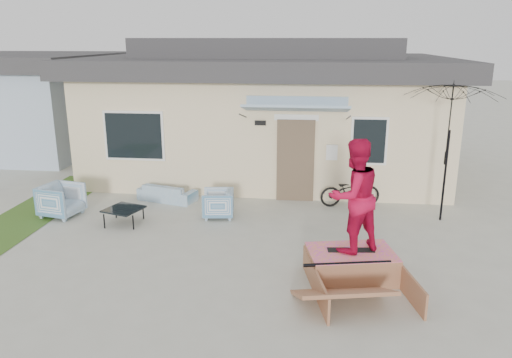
# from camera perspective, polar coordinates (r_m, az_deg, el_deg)

# --- Properties ---
(ground) EXTENTS (90.00, 90.00, 0.00)m
(ground) POSITION_cam_1_polar(r_m,az_deg,el_deg) (8.84, -3.34, -11.29)
(ground) COLOR #ACAC9D
(ground) RESTS_ON ground
(grass_strip) EXTENTS (1.40, 8.00, 0.01)m
(grass_strip) POSITION_cam_1_polar(r_m,az_deg,el_deg) (12.44, -26.03, -4.70)
(grass_strip) COLOR #34581E
(grass_strip) RESTS_ON ground
(house) EXTENTS (10.80, 8.49, 4.10)m
(house) POSITION_cam_1_polar(r_m,az_deg,el_deg) (15.93, 1.50, 8.35)
(house) COLOR beige
(house) RESTS_ON ground
(neighbor_house) EXTENTS (8.60, 7.60, 3.50)m
(neighbor_house) POSITION_cam_1_polar(r_m,az_deg,el_deg) (21.48, -27.40, 8.13)
(neighbor_house) COLOR #9FB0C7
(neighbor_house) RESTS_ON ground
(loveseat) EXTENTS (1.56, 0.84, 0.59)m
(loveseat) POSITION_cam_1_polar(r_m,az_deg,el_deg) (12.90, -10.20, -1.21)
(loveseat) COLOR teal
(loveseat) RESTS_ON ground
(armchair_left) EXTENTS (0.92, 0.96, 0.85)m
(armchair_left) POSITION_cam_1_polar(r_m,az_deg,el_deg) (12.44, -21.54, -2.12)
(armchair_left) COLOR teal
(armchair_left) RESTS_ON ground
(armchair_right) EXTENTS (0.74, 0.77, 0.72)m
(armchair_right) POSITION_cam_1_polar(r_m,az_deg,el_deg) (11.57, -4.42, -2.68)
(armchair_right) COLOR teal
(armchair_right) RESTS_ON ground
(coffee_table) EXTENTS (0.93, 0.93, 0.37)m
(coffee_table) POSITION_cam_1_polar(r_m,az_deg,el_deg) (11.56, -14.97, -4.13)
(coffee_table) COLOR black
(coffee_table) RESTS_ON ground
(bicycle) EXTENTS (1.58, 0.84, 0.96)m
(bicycle) POSITION_cam_1_polar(r_m,az_deg,el_deg) (12.46, 10.82, -0.96)
(bicycle) COLOR black
(bicycle) RESTS_ON ground
(patio_umbrella) EXTENTS (2.30, 2.16, 2.20)m
(patio_umbrella) POSITION_cam_1_polar(r_m,az_deg,el_deg) (11.76, 21.28, 3.60)
(patio_umbrella) COLOR black
(patio_umbrella) RESTS_ON ground
(skate_ramp) EXTENTS (1.83, 2.21, 0.49)m
(skate_ramp) POSITION_cam_1_polar(r_m,az_deg,el_deg) (8.88, 10.88, -9.70)
(skate_ramp) COLOR brown
(skate_ramp) RESTS_ON ground
(skateboard) EXTENTS (0.82, 0.28, 0.05)m
(skateboard) POSITION_cam_1_polar(r_m,az_deg,el_deg) (8.81, 10.89, -7.99)
(skateboard) COLOR black
(skateboard) RESTS_ON skate_ramp
(skater) EXTENTS (1.21, 1.14, 1.96)m
(skater) POSITION_cam_1_polar(r_m,az_deg,el_deg) (8.45, 11.24, -1.74)
(skater) COLOR #BA0C34
(skater) RESTS_ON skateboard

